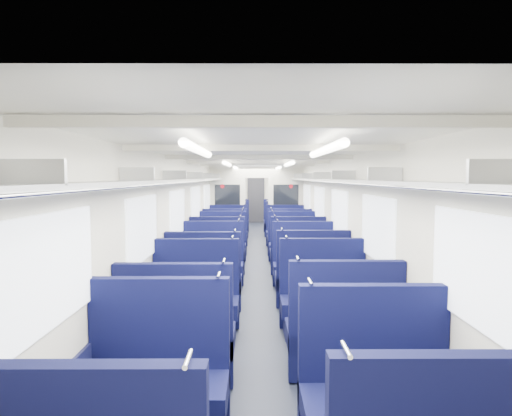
{
  "coord_description": "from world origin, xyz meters",
  "views": [
    {
      "loc": [
        -0.07,
        -10.27,
        2.03
      ],
      "look_at": [
        -0.02,
        1.41,
        1.19
      ],
      "focal_mm": 30.39,
      "sensor_mm": 36.0,
      "label": 1
    }
  ],
  "objects_px": {
    "seat_15": "(293,247)",
    "seat_14": "(222,247)",
    "seat_16": "(225,240)",
    "seat_12": "(218,256)",
    "seat_11": "(304,268)",
    "seat_2": "(157,387)",
    "seat_4": "(177,343)",
    "seat_13": "(297,256)",
    "seat_20": "(231,226)",
    "seat_9": "(312,282)",
    "seat_17": "(289,241)",
    "seat_5": "(342,338)",
    "end_door": "(256,200)",
    "seat_19": "(286,234)",
    "seat_18": "(228,234)",
    "seat_3": "(377,402)",
    "bulkhead": "(257,203)",
    "seat_22": "(233,223)",
    "seat_8": "(204,285)",
    "seat_23": "(279,222)",
    "seat_21": "(281,226)",
    "seat_10": "(212,267)",
    "seat_6": "(195,305)",
    "seat_7": "(324,304)"
  },
  "relations": [
    {
      "from": "seat_12",
      "to": "seat_14",
      "type": "bearing_deg",
      "value": 90.0
    },
    {
      "from": "seat_13",
      "to": "seat_20",
      "type": "height_order",
      "value": "same"
    },
    {
      "from": "seat_8",
      "to": "seat_22",
      "type": "height_order",
      "value": "same"
    },
    {
      "from": "seat_11",
      "to": "seat_12",
      "type": "bearing_deg",
      "value": 143.31
    },
    {
      "from": "seat_10",
      "to": "seat_13",
      "type": "bearing_deg",
      "value": 35.42
    },
    {
      "from": "seat_16",
      "to": "seat_12",
      "type": "bearing_deg",
      "value": -90.0
    },
    {
      "from": "seat_11",
      "to": "seat_2",
      "type": "bearing_deg",
      "value": -110.52
    },
    {
      "from": "seat_16",
      "to": "seat_18",
      "type": "xyz_separation_m",
      "value": [
        0.0,
        1.2,
        0.0
      ]
    },
    {
      "from": "bulkhead",
      "to": "seat_20",
      "type": "distance_m",
      "value": 1.77
    },
    {
      "from": "bulkhead",
      "to": "seat_16",
      "type": "relative_size",
      "value": 2.24
    },
    {
      "from": "end_door",
      "to": "seat_15",
      "type": "relative_size",
      "value": 1.6
    },
    {
      "from": "seat_10",
      "to": "seat_23",
      "type": "bearing_deg",
      "value": 78.04
    },
    {
      "from": "seat_8",
      "to": "seat_18",
      "type": "relative_size",
      "value": 1.0
    },
    {
      "from": "end_door",
      "to": "seat_10",
      "type": "bearing_deg",
      "value": -94.15
    },
    {
      "from": "seat_13",
      "to": "seat_14",
      "type": "height_order",
      "value": "same"
    },
    {
      "from": "seat_20",
      "to": "seat_13",
      "type": "bearing_deg",
      "value": -72.76
    },
    {
      "from": "seat_20",
      "to": "seat_22",
      "type": "bearing_deg",
      "value": 90.0
    },
    {
      "from": "seat_23",
      "to": "seat_21",
      "type": "bearing_deg",
      "value": -90.0
    },
    {
      "from": "seat_5",
      "to": "seat_19",
      "type": "distance_m",
      "value": 8.06
    },
    {
      "from": "seat_6",
      "to": "seat_8",
      "type": "distance_m",
      "value": 1.03
    },
    {
      "from": "seat_4",
      "to": "seat_12",
      "type": "height_order",
      "value": "same"
    },
    {
      "from": "seat_8",
      "to": "seat_15",
      "type": "distance_m",
      "value": 3.93
    },
    {
      "from": "seat_9",
      "to": "seat_17",
      "type": "bearing_deg",
      "value": 90.0
    },
    {
      "from": "seat_22",
      "to": "seat_11",
      "type": "bearing_deg",
      "value": -78.0
    },
    {
      "from": "seat_8",
      "to": "seat_11",
      "type": "bearing_deg",
      "value": 36.0
    },
    {
      "from": "seat_3",
      "to": "seat_17",
      "type": "bearing_deg",
      "value": 90.0
    },
    {
      "from": "seat_8",
      "to": "seat_10",
      "type": "bearing_deg",
      "value": 90.0
    },
    {
      "from": "seat_7",
      "to": "seat_15",
      "type": "height_order",
      "value": "same"
    },
    {
      "from": "seat_9",
      "to": "seat_17",
      "type": "xyz_separation_m",
      "value": [
        0.0,
        4.41,
        0.0
      ]
    },
    {
      "from": "seat_11",
      "to": "seat_14",
      "type": "distance_m",
      "value": 2.89
    },
    {
      "from": "seat_10",
      "to": "seat_19",
      "type": "relative_size",
      "value": 1.0
    },
    {
      "from": "seat_10",
      "to": "end_door",
      "type": "bearing_deg",
      "value": 85.85
    },
    {
      "from": "seat_8",
      "to": "seat_14",
      "type": "distance_m",
      "value": 3.57
    },
    {
      "from": "seat_11",
      "to": "seat_17",
      "type": "relative_size",
      "value": 1.0
    },
    {
      "from": "seat_15",
      "to": "seat_14",
      "type": "bearing_deg",
      "value": 179.88
    },
    {
      "from": "seat_16",
      "to": "seat_9",
      "type": "bearing_deg",
      "value": -69.61
    },
    {
      "from": "seat_12",
      "to": "seat_18",
      "type": "relative_size",
      "value": 1.0
    },
    {
      "from": "seat_13",
      "to": "seat_22",
      "type": "bearing_deg",
      "value": 104.17
    },
    {
      "from": "bulkhead",
      "to": "seat_16",
      "type": "height_order",
      "value": "bulkhead"
    },
    {
      "from": "seat_4",
      "to": "seat_9",
      "type": "xyz_separation_m",
      "value": [
        1.66,
        2.52,
        0.0
      ]
    },
    {
      "from": "seat_5",
      "to": "seat_16",
      "type": "height_order",
      "value": "same"
    },
    {
      "from": "seat_3",
      "to": "seat_23",
      "type": "distance_m",
      "value": 12.55
    },
    {
      "from": "seat_14",
      "to": "seat_15",
      "type": "distance_m",
      "value": 1.66
    },
    {
      "from": "seat_5",
      "to": "seat_19",
      "type": "xyz_separation_m",
      "value": [
        0.0,
        8.06,
        0.0
      ]
    },
    {
      "from": "seat_19",
      "to": "seat_9",
      "type": "bearing_deg",
      "value": -90.0
    },
    {
      "from": "seat_5",
      "to": "end_door",
      "type": "bearing_deg",
      "value": 93.18
    },
    {
      "from": "seat_3",
      "to": "bulkhead",
      "type": "bearing_deg",
      "value": 94.78
    },
    {
      "from": "seat_12",
      "to": "seat_20",
      "type": "xyz_separation_m",
      "value": [
        0.0,
        5.34,
        0.0
      ]
    },
    {
      "from": "end_door",
      "to": "seat_19",
      "type": "height_order",
      "value": "end_door"
    },
    {
      "from": "seat_4",
      "to": "seat_13",
      "type": "relative_size",
      "value": 1.0
    }
  ]
}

